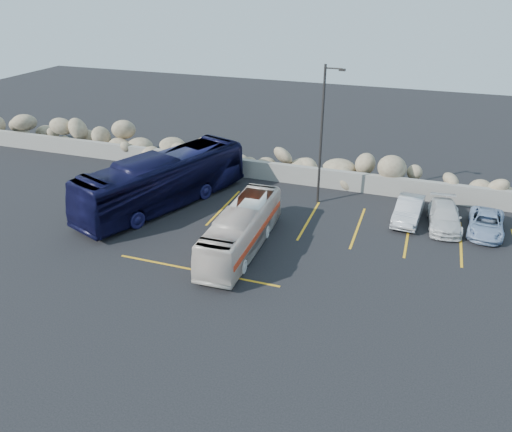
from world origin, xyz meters
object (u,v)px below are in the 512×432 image
(tour_coach, at_px, (163,181))
(car_b, at_px, (409,210))
(car_d, at_px, (486,224))
(car_c, at_px, (444,216))
(vintage_bus, at_px, (241,229))
(lamppost, at_px, (323,132))

(tour_coach, relative_size, car_b, 2.95)
(tour_coach, distance_m, car_d, 17.77)
(car_c, height_order, car_d, car_c)
(vintage_bus, distance_m, car_d, 12.88)
(car_b, distance_m, car_c, 1.87)
(tour_coach, xyz_separation_m, car_b, (13.63, 2.66, -0.93))
(lamppost, distance_m, car_c, 8.01)
(lamppost, relative_size, vintage_bus, 1.03)
(lamppost, distance_m, car_d, 9.91)
(car_c, xyz_separation_m, car_d, (2.07, -0.05, -0.06))
(lamppost, relative_size, car_c, 2.01)
(car_b, height_order, car_c, car_b)
(tour_coach, bearing_deg, car_d, 28.65)
(vintage_bus, xyz_separation_m, car_b, (7.51, 6.05, -0.46))
(car_b, bearing_deg, vintage_bus, -136.35)
(tour_coach, relative_size, car_d, 2.98)
(car_c, bearing_deg, tour_coach, -175.36)
(vintage_bus, bearing_deg, car_c, 31.20)
(vintage_bus, relative_size, car_b, 2.06)
(car_b, height_order, car_d, car_b)
(lamppost, bearing_deg, vintage_bus, -109.01)
(lamppost, relative_size, car_d, 2.14)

